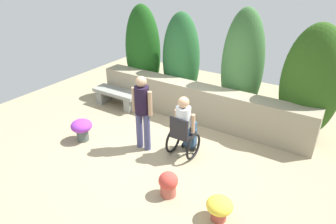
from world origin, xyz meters
TOP-DOWN VIEW (x-y plane):
  - ground_plane at (0.00, 0.00)m, footprint 10.23×10.23m
  - stone_retaining_wall at (0.00, 1.61)m, footprint 5.57×0.50m
  - hedge_backdrop at (0.25, 2.25)m, footprint 5.68×0.90m
  - stone_bench at (-2.24, 1.13)m, footprint 1.36×0.47m
  - person_in_wheelchair at (0.48, 0.10)m, footprint 0.53×0.66m
  - person_standing_companion at (-0.36, -0.16)m, footprint 0.49×0.30m
  - flower_pot_purple_near at (-1.71, -0.65)m, footprint 0.47×0.47m
  - flower_pot_terracotta_by_wall at (0.87, -1.11)m, footprint 0.34×0.34m
  - flower_pot_red_accent at (1.84, -1.15)m, footprint 0.42×0.42m

SIDE VIEW (x-z plane):
  - ground_plane at x=0.00m, z-range 0.00..0.00m
  - flower_pot_red_accent at x=1.84m, z-range 0.04..0.44m
  - flower_pot_terracotta_by_wall at x=0.87m, z-range 0.01..0.47m
  - stone_bench at x=-2.24m, z-range 0.07..0.54m
  - flower_pot_purple_near at x=-1.71m, z-range 0.06..0.57m
  - stone_retaining_wall at x=0.00m, z-range 0.00..0.93m
  - person_in_wheelchair at x=0.48m, z-range -0.04..1.29m
  - person_standing_companion at x=-0.36m, z-range 0.12..1.77m
  - hedge_backdrop at x=0.25m, z-range -0.07..2.67m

